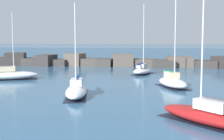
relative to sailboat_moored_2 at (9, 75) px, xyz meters
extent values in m
cube|color=#235175|center=(15.15, 81.38, -0.63)|extent=(400.00, 116.00, 0.01)
cube|color=#383330|center=(-8.71, 21.43, 0.61)|extent=(4.51, 4.46, 2.49)
cube|color=#423D38|center=(-5.07, 21.55, 0.10)|extent=(4.48, 4.51, 1.47)
cube|color=#383330|center=(-2.22, 21.05, 0.43)|extent=(3.34, 4.90, 2.13)
cube|color=#383330|center=(0.73, 21.12, 0.00)|extent=(3.57, 3.82, 1.27)
cube|color=brown|center=(3.39, 21.75, 0.57)|extent=(3.83, 4.07, 2.41)
cube|color=#4C443D|center=(6.50, 21.63, 0.09)|extent=(3.23, 4.35, 1.46)
cube|color=#423D38|center=(9.40, 21.55, 0.07)|extent=(3.20, 4.53, 1.42)
cube|color=brown|center=(12.89, 21.59, 0.54)|extent=(4.25, 4.40, 2.36)
cube|color=#4C443D|center=(16.73, 22.11, 0.05)|extent=(4.66, 3.79, 1.39)
cube|color=#423D38|center=(20.32, 20.83, 0.02)|extent=(4.82, 6.02, 1.32)
cube|color=brown|center=(23.61, 21.63, 0.33)|extent=(4.85, 4.56, 1.93)
cube|color=#383330|center=(28.14, 21.37, 0.00)|extent=(5.54, 4.94, 1.29)
ellipsoid|color=white|center=(0.04, 0.02, -0.09)|extent=(7.55, 5.09, 1.09)
cube|color=black|center=(0.04, 0.02, -0.62)|extent=(7.20, 4.90, 0.03)
cube|color=beige|center=(-0.29, -0.13, 0.77)|extent=(2.50, 2.06, 0.64)
cylinder|color=silver|center=(0.53, 0.24, 4.21)|extent=(0.12, 0.12, 7.53)
ellipsoid|color=white|center=(11.36, -10.41, -0.17)|extent=(3.00, 6.92, 0.94)
cube|color=black|center=(11.36, -10.41, -0.62)|extent=(2.91, 6.58, 0.03)
cube|color=silver|center=(11.30, -10.08, 0.62)|extent=(1.37, 2.16, 0.64)
cylinder|color=silver|center=(11.45, -10.91, 4.05)|extent=(0.12, 0.12, 7.49)
cylinder|color=#BCBCC1|center=(11.13, -9.09, 0.85)|extent=(0.72, 3.64, 0.10)
cube|color=navy|center=(11.13, -9.09, 0.95)|extent=(0.73, 3.12, 0.20)
ellipsoid|color=maroon|center=(21.65, -18.54, -0.17)|extent=(6.44, 6.65, 0.94)
cube|color=black|center=(21.65, -18.54, -0.62)|extent=(6.17, 6.36, 0.03)
cube|color=silver|center=(21.89, -18.80, 0.62)|extent=(2.32, 2.36, 0.64)
cylinder|color=silver|center=(21.28, -18.15, 4.10)|extent=(0.12, 0.12, 7.59)
ellipsoid|color=white|center=(20.53, -3.97, -0.13)|extent=(3.95, 5.95, 1.02)
cube|color=black|center=(20.53, -3.97, -0.62)|extent=(3.81, 5.67, 0.03)
cube|color=beige|center=(20.43, -3.71, 0.70)|extent=(1.69, 1.97, 0.64)
cylinder|color=silver|center=(20.68, -4.36, 5.18)|extent=(0.12, 0.12, 9.59)
cylinder|color=#BCBCC1|center=(20.14, -2.93, 0.93)|extent=(1.16, 2.89, 0.10)
cube|color=#1E664C|center=(20.14, -2.93, 1.03)|extent=(1.09, 2.50, 0.20)
ellipsoid|color=white|center=(16.95, 8.35, -0.16)|extent=(3.65, 5.67, 0.96)
cube|color=black|center=(16.95, 8.35, -0.62)|extent=(3.53, 5.41, 0.03)
cube|color=#B2B2B7|center=(16.87, 8.10, 0.64)|extent=(1.59, 1.87, 0.64)
cylinder|color=silver|center=(17.08, 8.73, 5.04)|extent=(0.12, 0.12, 9.44)
cylinder|color=#BCBCC1|center=(16.62, 7.35, 0.87)|extent=(1.02, 2.79, 0.10)
cube|color=navy|center=(16.62, 7.35, 0.97)|extent=(0.97, 2.41, 0.20)
camera|label=1|loc=(18.05, -38.08, 4.65)|focal=50.00mm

